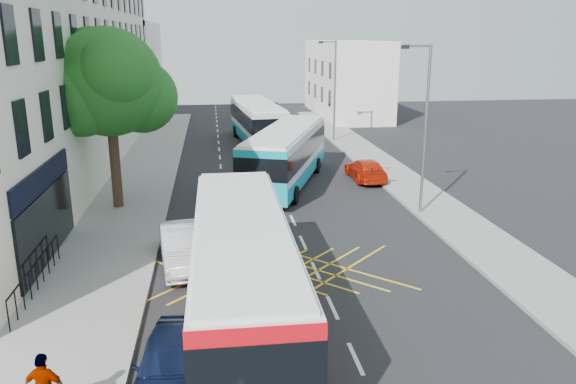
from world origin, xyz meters
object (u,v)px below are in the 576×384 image
object	(u,v)px
lamp_near	(424,121)
distant_car_dark	(272,108)
red_hatchback	(366,170)
lamp_far	(334,85)
distant_car_grey	(251,115)
parked_car_silver	(183,246)
bus_mid	(286,155)
distant_car_silver	(296,123)
bus_far	(257,122)
bus_near	(242,271)
parked_car_blue	(169,363)
street_tree	(108,83)

from	to	relation	value
lamp_near	distant_car_dark	bearing A→B (deg)	94.75
red_hatchback	lamp_near	bearing A→B (deg)	94.93
lamp_far	distant_car_grey	xyz separation A→B (m)	(-5.87, 12.71, -3.96)
red_hatchback	parked_car_silver	bearing A→B (deg)	48.31
bus_mid	parked_car_silver	world-z (taller)	bus_mid
distant_car_grey	distant_car_silver	xyz separation A→B (m)	(3.80, -6.23, -0.03)
distant_car_grey	parked_car_silver	bearing A→B (deg)	-90.37
bus_far	red_hatchback	size ratio (longest dim) A/B	2.74
parked_car_silver	red_hatchback	distance (m)	15.83
bus_near	red_hatchback	distance (m)	18.89
bus_mid	distant_car_grey	distance (m)	25.93
parked_car_silver	lamp_near	bearing A→B (deg)	15.62
bus_near	distant_car_silver	bearing A→B (deg)	79.36
bus_near	distant_car_silver	xyz separation A→B (m)	(7.04, 36.21, -1.15)
bus_near	parked_car_silver	world-z (taller)	bus_near
bus_mid	parked_car_blue	world-z (taller)	bus_mid
street_tree	bus_mid	distance (m)	10.86
bus_far	parked_car_blue	distance (m)	33.22
street_tree	distant_car_silver	xyz separation A→B (m)	(12.63, 23.52, -5.67)
street_tree	parked_car_blue	distance (m)	16.94
lamp_near	red_hatchback	size ratio (longest dim) A/B	1.80
distant_car_dark	parked_car_silver	bearing A→B (deg)	86.57
bus_mid	parked_car_blue	size ratio (longest dim) A/B	3.04
bus_mid	parked_car_silver	bearing A→B (deg)	-95.35
street_tree	lamp_far	bearing A→B (deg)	49.19
parked_car_blue	distant_car_dark	bearing A→B (deg)	86.18
lamp_near	distant_car_silver	size ratio (longest dim) A/B	2.20
street_tree	lamp_far	size ratio (longest dim) A/B	1.10
street_tree	parked_car_silver	size ratio (longest dim) A/B	1.90
distant_car_silver	lamp_far	bearing A→B (deg)	102.02
bus_near	distant_car_grey	xyz separation A→B (m)	(3.24, 42.44, -1.11)
bus_mid	red_hatchback	bearing A→B (deg)	23.91
street_tree	bus_far	bearing A→B (deg)	63.88
red_hatchback	bus_mid	bearing A→B (deg)	3.37
lamp_near	bus_mid	distance (m)	9.29
lamp_far	parked_car_silver	distance (m)	27.43
bus_far	lamp_near	bearing A→B (deg)	-78.10
street_tree	bus_near	bearing A→B (deg)	-66.21
parked_car_silver	red_hatchback	bearing A→B (deg)	41.22
lamp_near	bus_mid	xyz separation A→B (m)	(-5.63, 6.81, -2.87)
bus_near	parked_car_silver	distance (m)	5.41
parked_car_blue	bus_near	bearing A→B (deg)	60.56
parked_car_blue	distant_car_dark	distance (m)	51.05
lamp_near	distant_car_grey	bearing A→B (deg)	100.18
bus_far	red_hatchback	distance (m)	14.26
lamp_far	bus_far	world-z (taller)	lamp_far
lamp_near	parked_car_silver	bearing A→B (deg)	-156.66
lamp_near	lamp_far	distance (m)	20.00
red_hatchback	distant_car_silver	xyz separation A→B (m)	(-1.38, 19.33, -0.02)
lamp_far	bus_far	distance (m)	6.86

